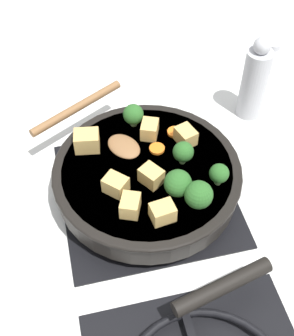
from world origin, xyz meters
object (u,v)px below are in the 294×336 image
object	(u,v)px
wooden_spoon	(98,125)
salt_shaker	(271,59)
skillet_pan	(148,177)
pepper_mill	(254,81)

from	to	relation	value
wooden_spoon	salt_shaker	distance (m)	0.45
skillet_pan	salt_shaker	world-z (taller)	salt_shaker
skillet_pan	salt_shaker	size ratio (longest dim) A/B	4.95
wooden_spoon	pepper_mill	world-z (taller)	pepper_mill
skillet_pan	salt_shaker	xyz separation A→B (m)	(-0.35, -0.28, -0.01)
wooden_spoon	salt_shaker	size ratio (longest dim) A/B	2.52
wooden_spoon	skillet_pan	bearing A→B (deg)	119.28
salt_shaker	skillet_pan	bearing A→B (deg)	38.43
wooden_spoon	salt_shaker	world-z (taller)	wooden_spoon
pepper_mill	salt_shaker	size ratio (longest dim) A/B	2.15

